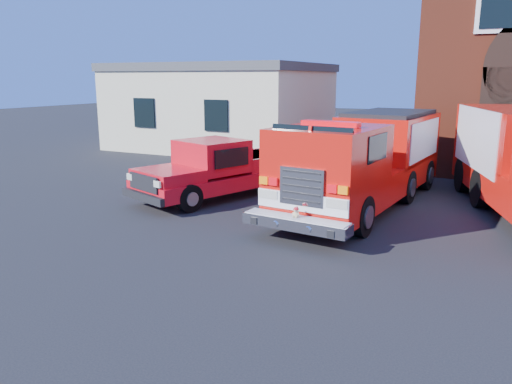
% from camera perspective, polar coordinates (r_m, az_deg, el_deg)
% --- Properties ---
extents(ground, '(100.00, 100.00, 0.00)m').
position_cam_1_polar(ground, '(11.85, 2.58, -4.97)').
color(ground, black).
rests_on(ground, ground).
extents(side_building, '(10.20, 8.20, 4.35)m').
position_cam_1_polar(side_building, '(27.00, -3.86, 9.84)').
color(side_building, beige).
rests_on(side_building, ground).
extents(fire_engine, '(3.22, 8.74, 2.63)m').
position_cam_1_polar(fire_engine, '(14.67, 12.45, 3.70)').
color(fire_engine, black).
rests_on(fire_engine, ground).
extents(pickup_truck, '(3.74, 5.85, 1.80)m').
position_cam_1_polar(pickup_truck, '(15.53, -4.27, 2.55)').
color(pickup_truck, black).
rests_on(pickup_truck, ground).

